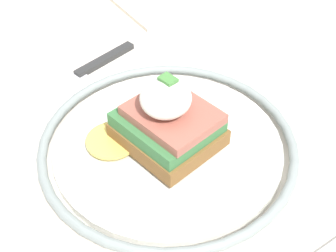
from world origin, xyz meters
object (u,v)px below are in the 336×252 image
Objects in this scene: napkin at (149,0)px; plate at (168,145)px; sandwich at (167,121)px; knife at (83,72)px.

plate is at bearing 141.40° from napkin.
plate is 2.37× the size of sandwich.
sandwich is at bearing 174.29° from knife.
knife is (0.17, -0.02, -0.04)m from sandwich.
knife is (0.17, -0.02, -0.01)m from plate.
knife is at bearing -5.71° from sandwich.
plate is 0.17m from knife.
napkin is at bearing -66.70° from knife.
knife is 0.20m from napkin.
sandwich is 0.32m from napkin.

